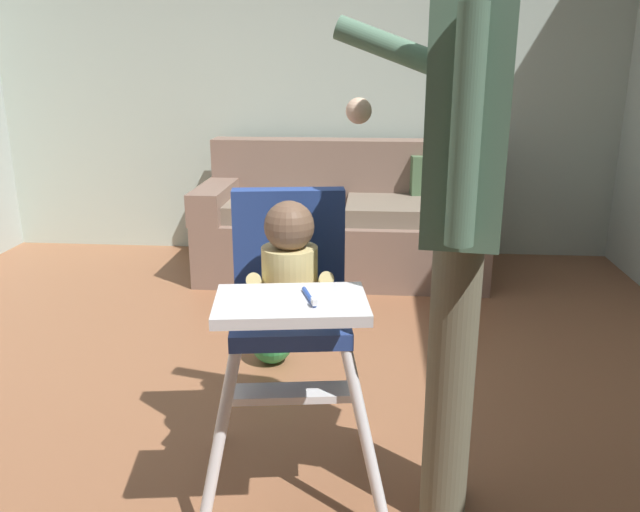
# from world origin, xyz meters

# --- Properties ---
(ground) EXTENTS (6.07, 6.55, 0.10)m
(ground) POSITION_xyz_m (0.00, 0.00, -0.05)
(ground) COLOR #925C3D
(wall_far) EXTENTS (5.27, 0.06, 2.72)m
(wall_far) POSITION_xyz_m (0.00, 2.51, 1.36)
(wall_far) COLOR #B5C6B9
(wall_far) RESTS_ON ground
(couch) EXTENTS (1.86, 0.86, 0.86)m
(couch) POSITION_xyz_m (0.33, 1.99, 0.33)
(couch) COLOR #806456
(couch) RESTS_ON ground
(high_chair) EXTENTS (0.68, 0.79, 0.98)m
(high_chair) POSITION_xyz_m (0.28, -0.35, 0.69)
(high_chair) COLOR white
(high_chair) RESTS_ON ground
(adult_standing) EXTENTS (0.51, 0.55, 1.71)m
(adult_standing) POSITION_xyz_m (0.77, -0.43, 0.97)
(adult_standing) COLOR #6A654F
(adult_standing) RESTS_ON ground
(toy_ball) EXTENTS (0.20, 0.20, 0.20)m
(toy_ball) POSITION_xyz_m (0.07, 0.54, 0.10)
(toy_ball) COLOR green
(toy_ball) RESTS_ON ground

